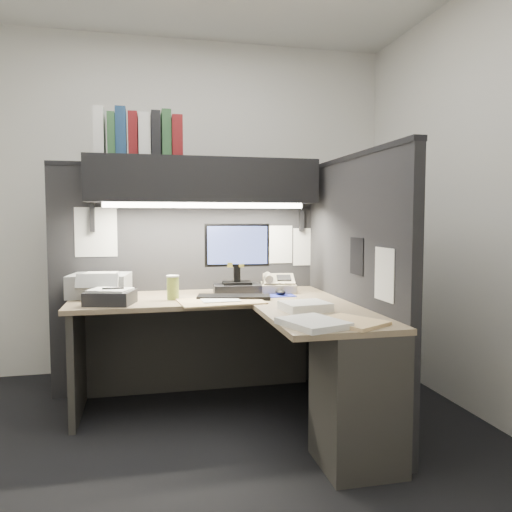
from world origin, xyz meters
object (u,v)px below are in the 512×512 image
telephone (278,285)px  printer (100,285)px  coffee_cup (173,288)px  monitor (237,266)px  desk (273,360)px  overhead_shelf (203,181)px  keyboard (234,297)px  notebook_stack (110,298)px

telephone → printer: 1.21m
coffee_cup → monitor: bearing=20.8°
monitor → printer: bearing=-179.7°
monitor → coffee_cup: bearing=-155.1°
desk → printer: (-0.99, 0.72, 0.36)m
desk → overhead_shelf: 1.33m
telephone → keyboard: bearing=-135.9°
monitor → coffee_cup: 0.49m
overhead_shelf → telephone: bearing=-9.7°
coffee_cup → printer: (-0.46, 0.23, 0.00)m
notebook_stack → coffee_cup: bearing=14.7°
monitor → notebook_stack: monitor is taller
telephone → monitor: bearing=-168.1°
desk → coffee_cup: (-0.53, 0.49, 0.36)m
coffee_cup → overhead_shelf: bearing=48.7°
notebook_stack → keyboard: bearing=2.9°
keyboard → telephone: bearing=46.3°
overhead_shelf → printer: (-0.69, -0.03, -0.70)m
keyboard → coffee_cup: coffee_cup is taller
desk → telephone: telephone is taller
overhead_shelf → keyboard: 0.84m
keyboard → notebook_stack: (-0.76, -0.04, 0.03)m
desk → coffee_cup: coffee_cup is taller
overhead_shelf → telephone: size_ratio=6.29×
telephone → notebook_stack: (-1.12, -0.27, -0.01)m
monitor → desk: bearing=-78.5°
monitor → notebook_stack: bearing=-157.8°
telephone → printer: bearing=-171.8°
telephone → coffee_cup: 0.76m
overhead_shelf → notebook_stack: size_ratio=5.80×
notebook_stack → monitor: bearing=18.1°
keyboard → printer: 0.90m
notebook_stack → printer: bearing=104.9°
telephone → printer: (-1.20, 0.06, 0.03)m
printer → notebook_stack: bearing=-67.0°
monitor → coffee_cup: monitor is taller
monitor → printer: size_ratio=1.29×
desk → overhead_shelf: size_ratio=1.10×
desk → keyboard: (-0.15, 0.43, 0.30)m
notebook_stack → telephone: bearing=13.8°
printer → notebook_stack: size_ratio=1.39×
overhead_shelf → telephone: 0.89m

